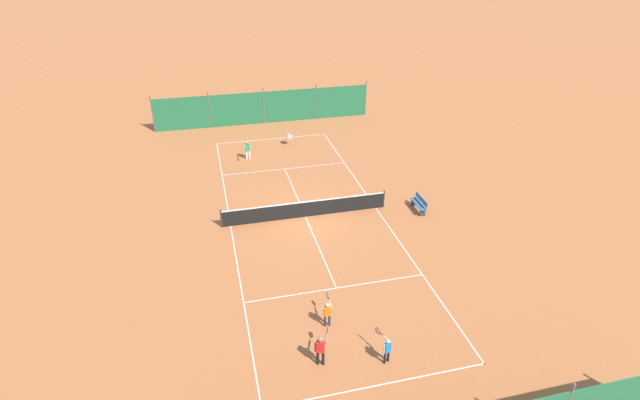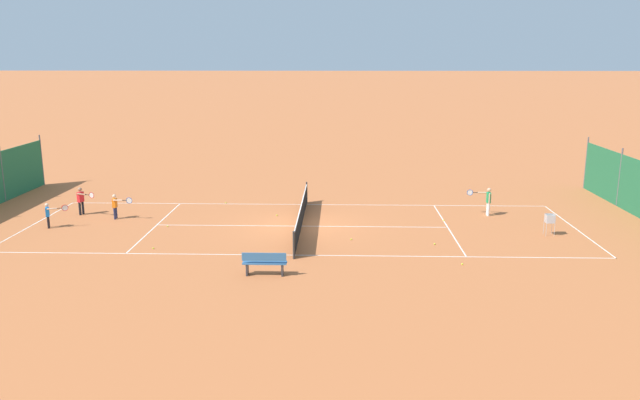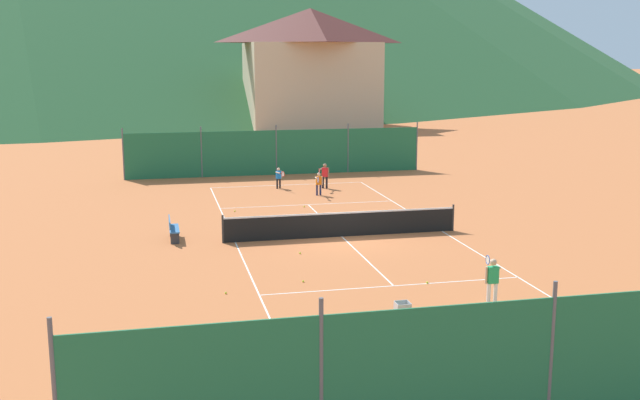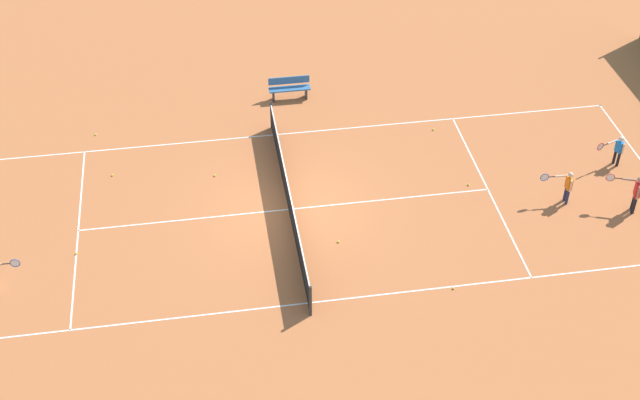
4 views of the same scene
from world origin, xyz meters
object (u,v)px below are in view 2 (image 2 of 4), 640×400
tennis_ball_alley_right (277,215)px  courtside_bench (265,263)px  tennis_ball_far_corner (351,239)px  player_far_service (116,205)px  tennis_ball_by_net_right (435,244)px  tennis_ball_mid_court (153,248)px  tennis_ball_alley_left (226,203)px  player_far_baseline (487,199)px  ball_hopper (550,220)px  player_near_service (49,213)px  tennis_ball_by_net_left (168,226)px  tennis_ball_service_box (462,264)px  tennis_ball_near_corner (444,220)px  player_near_baseline (81,199)px  tennis_net (301,215)px

tennis_ball_alley_right → courtside_bench: size_ratio=0.04×
tennis_ball_far_corner → player_far_service: bearing=74.1°
tennis_ball_by_net_right → tennis_ball_alley_right: 7.99m
tennis_ball_mid_court → tennis_ball_alley_left: bearing=-10.6°
player_far_baseline → tennis_ball_far_corner: 7.71m
ball_hopper → tennis_ball_mid_court: bearing=98.7°
player_near_service → tennis_ball_by_net_left: (0.33, -5.05, -0.61)m
tennis_ball_by_net_right → tennis_ball_far_corner: bearing=80.6°
tennis_ball_by_net_left → ball_hopper: ball_hopper is taller
tennis_ball_by_net_right → tennis_ball_service_box: size_ratio=1.00×
tennis_ball_alley_left → courtside_bench: courtside_bench is taller
tennis_ball_by_net_left → tennis_ball_alley_right: size_ratio=1.00×
tennis_ball_alley_right → ball_hopper: (-2.86, -11.65, 0.62)m
tennis_ball_service_box → tennis_ball_alley_right: size_ratio=1.00×
tennis_ball_alley_left → tennis_ball_service_box: same height
player_far_service → tennis_ball_alley_left: player_far_service is taller
tennis_ball_far_corner → tennis_ball_by_net_left: bearing=77.6°
tennis_ball_far_corner → tennis_ball_service_box: same height
tennis_ball_alley_left → tennis_ball_far_corner: size_ratio=1.00×
player_far_baseline → tennis_ball_by_net_left: (-2.45, 14.42, -0.73)m
player_far_service → courtside_bench: (-7.33, -7.68, -0.22)m
tennis_ball_mid_court → tennis_ball_alley_right: (5.28, -4.28, 0.00)m
tennis_ball_alley_right → ball_hopper: size_ratio=0.07×
tennis_ball_near_corner → tennis_ball_service_box: same height
player_near_baseline → courtside_bench: 12.51m
tennis_ball_far_corner → tennis_ball_by_net_right: 3.33m
tennis_ball_service_box → courtside_bench: size_ratio=0.04×
tennis_ball_far_corner → tennis_ball_service_box: (-2.98, -3.91, 0.00)m
tennis_ball_near_corner → tennis_ball_service_box: (-6.12, 0.33, 0.00)m
tennis_ball_by_net_right → tennis_ball_near_corner: bearing=-14.5°
tennis_ball_by_net_right → tennis_ball_alley_right: bearing=56.9°
player_near_service → tennis_ball_mid_court: bearing=-118.3°
tennis_ball_near_corner → courtside_bench: courtside_bench is taller
tennis_ball_alley_left → tennis_ball_by_net_right: bearing=-125.5°
tennis_ball_by_net_left → tennis_ball_far_corner: 8.20m
tennis_net → tennis_ball_by_net_left: tennis_net is taller
tennis_ball_by_net_left → ball_hopper: bearing=-92.8°
player_far_service → player_near_baseline: size_ratio=0.88×
player_far_baseline → player_near_baseline: size_ratio=1.01×
player_far_service → tennis_ball_by_net_left: player_far_service is taller
player_near_service → player_near_baseline: bearing=-11.3°
player_near_baseline → tennis_ball_mid_court: player_near_baseline is taller
tennis_ball_far_corner → ball_hopper: 8.32m
tennis_ball_alley_left → courtside_bench: (-10.54, -3.23, 0.42)m
player_far_baseline → tennis_ball_alley_left: size_ratio=19.97×
tennis_ball_service_box → ball_hopper: size_ratio=0.07×
tennis_net → courtside_bench: tennis_net is taller
tennis_ball_by_net_left → courtside_bench: size_ratio=0.04×
tennis_ball_service_box → ball_hopper: (3.95, -4.33, 0.62)m
tennis_ball_near_corner → courtside_bench: size_ratio=0.04×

